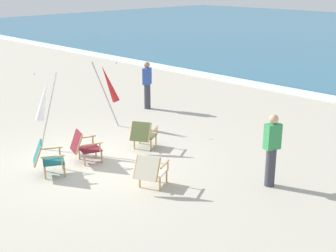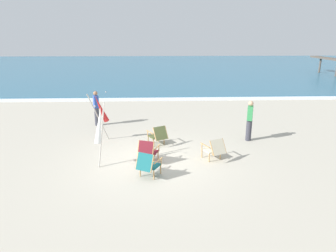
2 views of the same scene
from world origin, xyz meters
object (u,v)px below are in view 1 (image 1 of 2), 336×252
object	(u,v)px
beach_chair_back_right	(143,134)
beach_chair_front_right	(46,157)
umbrella_furled_red	(109,84)
umbrella_furled_white	(44,99)
beach_chair_far_center	(150,170)
person_near_chairs	(147,85)
beach_chair_front_left	(84,146)
person_by_waterline	(272,150)

from	to	relation	value
beach_chair_back_right	beach_chair_front_right	bearing A→B (deg)	-96.82
beach_chair_front_right	umbrella_furled_red	bearing A→B (deg)	119.71
umbrella_furled_white	umbrella_furled_red	xyz separation A→B (m)	(-0.39, 2.43, -0.05)
beach_chair_back_right	beach_chair_far_center	size ratio (longest dim) A/B	0.99
beach_chair_back_right	beach_chair_far_center	world-z (taller)	beach_chair_back_right
umbrella_furled_white	person_near_chairs	bearing A→B (deg)	102.26
beach_chair_far_center	person_near_chairs	world-z (taller)	person_near_chairs
beach_chair_front_left	beach_chair_front_right	distance (m)	1.06
umbrella_furled_red	beach_chair_far_center	bearing A→B (deg)	-27.81
beach_chair_front_right	beach_chair_far_center	xyz separation A→B (m)	(2.22, 1.19, -0.01)
beach_chair_far_center	umbrella_furled_red	size ratio (longest dim) A/B	0.47
beach_chair_front_left	beach_chair_far_center	distance (m)	2.25
umbrella_furled_red	person_near_chairs	xyz separation A→B (m)	(-0.60, 2.11, -0.46)
beach_chair_far_center	beach_chair_front_right	bearing A→B (deg)	-151.70
beach_chair_front_right	beach_chair_front_left	bearing A→B (deg)	91.55
beach_chair_front_right	umbrella_furled_white	bearing A→B (deg)	148.42
umbrella_furled_white	person_by_waterline	size ratio (longest dim) A/B	1.26
beach_chair_front_left	umbrella_furled_red	distance (m)	3.12
beach_chair_front_right	umbrella_furled_white	world-z (taller)	umbrella_furled_white
beach_chair_front_left	umbrella_furled_red	world-z (taller)	umbrella_furled_red
person_near_chairs	person_by_waterline	bearing A→B (deg)	-20.00
beach_chair_front_right	person_by_waterline	bearing A→B (deg)	38.20
beach_chair_front_left	beach_chair_back_right	distance (m)	1.68
beach_chair_front_right	umbrella_furled_white	size ratio (longest dim) A/B	0.43
beach_chair_far_center	umbrella_furled_white	world-z (taller)	umbrella_furled_white
umbrella_furled_white	person_near_chairs	xyz separation A→B (m)	(-0.99, 4.55, -0.51)
beach_chair_back_right	person_by_waterline	world-z (taller)	person_by_waterline
beach_chair_front_right	umbrella_furled_red	size ratio (longest dim) A/B	0.44
umbrella_furled_white	person_by_waterline	xyz separation A→B (m)	(5.51, 2.18, -0.51)
beach_chair_far_center	person_by_waterline	size ratio (longest dim) A/B	0.57
umbrella_furled_white	person_by_waterline	world-z (taller)	umbrella_furled_white
person_near_chairs	beach_chair_back_right	bearing A→B (deg)	-44.41
beach_chair_back_right	person_near_chairs	bearing A→B (deg)	135.59
umbrella_furled_red	beach_chair_front_left	bearing A→B (deg)	-50.67
beach_chair_back_right	beach_chair_front_right	distance (m)	2.72
beach_chair_far_center	umbrella_furled_white	size ratio (longest dim) A/B	0.45
beach_chair_back_right	umbrella_furled_white	xyz separation A→B (m)	(-1.86, -1.75, 0.92)
umbrella_furled_white	person_by_waterline	distance (m)	5.95
person_near_chairs	umbrella_furled_red	bearing A→B (deg)	-74.18
beach_chair_front_left	beach_chair_back_right	world-z (taller)	beach_chair_front_left
beach_chair_front_left	person_by_waterline	world-z (taller)	person_by_waterline
umbrella_furled_red	person_near_chairs	bearing A→B (deg)	105.82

